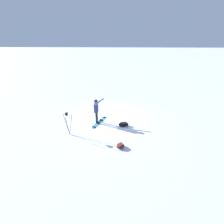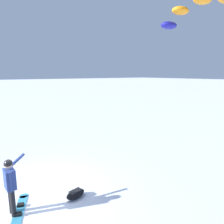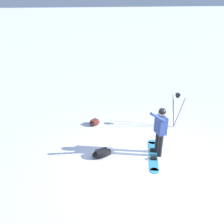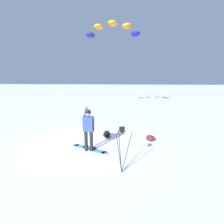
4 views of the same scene
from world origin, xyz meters
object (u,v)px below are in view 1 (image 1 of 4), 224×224
Objects in this scene: snowboard at (100,122)px; gear_bag_small at (120,146)px; snowboarder at (96,109)px; gear_bag_large at (124,124)px; camera_tripod at (67,120)px.

gear_bag_small is at bearing 121.01° from snowboard.
snowboard is 2.98m from gear_bag_small.
gear_bag_large is (-1.86, 0.34, -0.92)m from snowboarder.
gear_bag_large is 2.19m from gear_bag_small.
gear_bag_small is at bearing 124.08° from snowboarder.
gear_bag_large is (-1.70, 0.37, 0.12)m from snowboard.
gear_bag_large is at bearing 167.69° from snowboard.
gear_bag_large reaches higher than gear_bag_small.
camera_tripod is (1.60, 1.59, 1.02)m from snowboard.
camera_tripod is 3.41m from gear_bag_small.
gear_bag_small is (0.16, 2.19, -0.02)m from gear_bag_large.
camera_tripod reaches higher than snowboard.
gear_bag_small is at bearing 85.86° from gear_bag_large.
gear_bag_large is at bearing -159.67° from camera_tripod.
snowboard is at bearing -12.31° from gear_bag_large.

